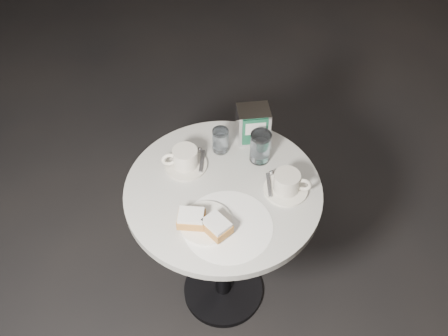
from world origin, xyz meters
The scene contains 9 objects.
ground centered at (0.00, 0.00, 0.00)m, with size 7.00×7.00×0.00m, color black.
cafe_table centered at (0.00, 0.00, 0.55)m, with size 0.70×0.70×0.74m.
sugar_spill centered at (0.04, -0.16, 0.75)m, with size 0.30×0.30×0.00m, color white.
beignet_plate centered at (-0.03, -0.17, 0.77)m, with size 0.21×0.21×0.06m.
coffee_cup_left centered at (-0.15, 0.08, 0.78)m, with size 0.20×0.20×0.08m.
coffee_cup_right centered at (0.22, 0.03, 0.78)m, with size 0.17×0.17×0.08m.
water_glass_left centered at (-0.04, 0.19, 0.79)m, with size 0.08×0.08×0.10m.
water_glass_right centered at (0.11, 0.16, 0.80)m, with size 0.08×0.08×0.12m.
napkin_dispenser centered at (0.07, 0.27, 0.82)m, with size 0.14×0.13×0.14m.
Camera 1 is at (0.19, -1.11, 2.10)m, focal length 40.00 mm.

